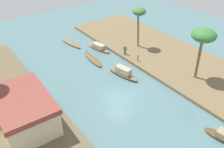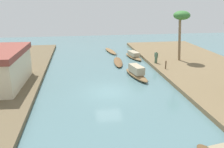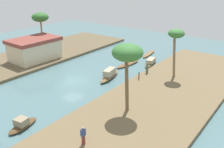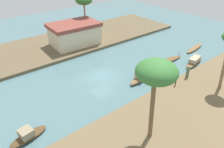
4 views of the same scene
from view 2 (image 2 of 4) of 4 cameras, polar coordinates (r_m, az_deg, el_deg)
name	(u,v)px [view 2 (image 2 of 4)]	position (r m, az deg, el deg)	size (l,w,h in m)	color
river_water	(109,92)	(22.03, -0.87, -4.38)	(69.92, 69.92, 0.00)	slate
sampan_downstream_large	(136,73)	(25.92, 6.05, 0.29)	(5.15, 2.09, 1.37)	brown
sampan_with_red_awning	(133,56)	(34.44, 5.33, 4.56)	(4.87, 2.10, 0.98)	brown
sampan_near_left_bank	(110,51)	(38.21, -0.38, 5.72)	(5.18, 1.73, 0.38)	brown
sampan_midstream	(118,62)	(31.59, 1.51, 3.01)	(5.32, 1.66, 0.88)	brown
person_on_near_bank	(156,58)	(30.52, 10.85, 4.01)	(0.51, 0.42, 1.58)	#4C664C
mooring_post	(166,65)	(28.23, 13.17, 2.21)	(0.14, 0.14, 0.99)	#4C3823
palm_tree_left_far	(182,18)	(31.95, 16.83, 13.15)	(2.13, 2.13, 6.56)	#7F6647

